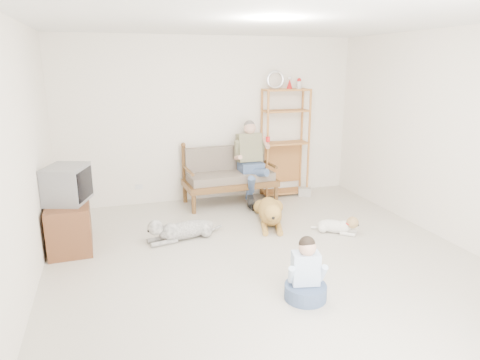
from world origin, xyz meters
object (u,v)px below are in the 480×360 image
object	(u,v)px
etagere	(285,142)
golden_retriever	(270,212)
tv_stand	(69,225)
loveseat	(229,174)

from	to	relation	value
etagere	golden_retriever	world-z (taller)	etagere
etagere	tv_stand	distance (m)	3.78
loveseat	tv_stand	world-z (taller)	loveseat
loveseat	golden_retriever	world-z (taller)	loveseat
loveseat	golden_retriever	size ratio (longest dim) A/B	1.14
loveseat	etagere	xyz separation A→B (m)	(1.05, 0.13, 0.47)
etagere	tv_stand	bearing A→B (deg)	-159.52
loveseat	tv_stand	size ratio (longest dim) A/B	1.67
loveseat	etagere	bearing A→B (deg)	4.64
loveseat	golden_retriever	distance (m)	1.21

